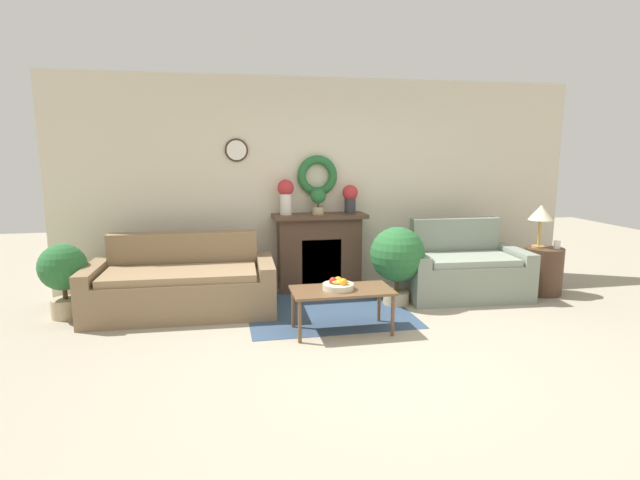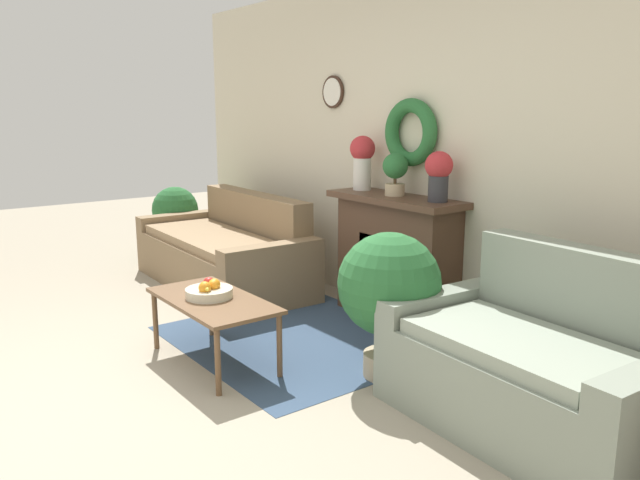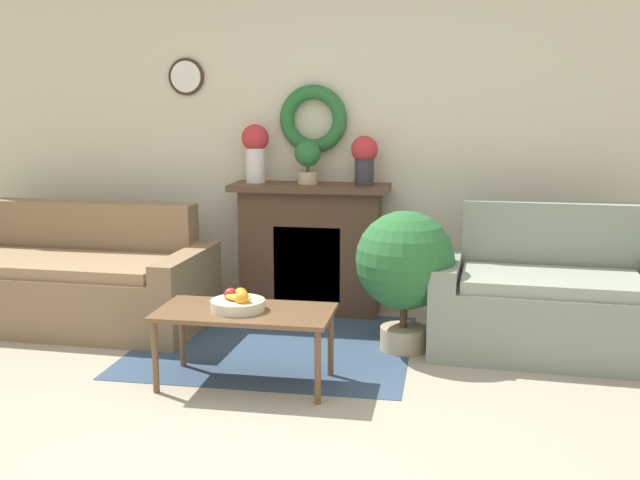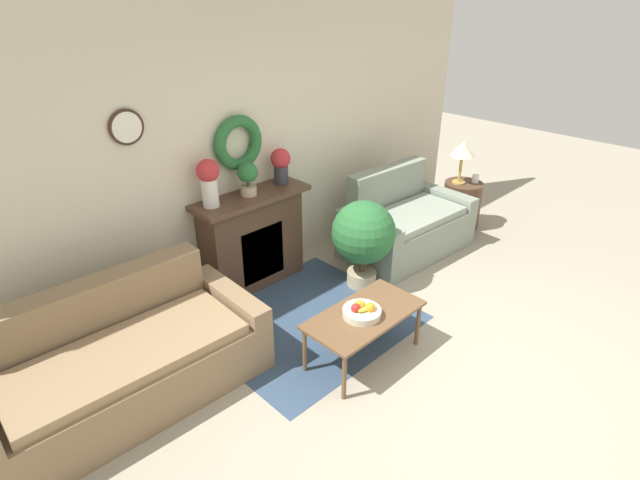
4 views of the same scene
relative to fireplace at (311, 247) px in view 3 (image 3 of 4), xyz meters
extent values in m
plane|color=#9E937F|center=(0.13, -2.37, -0.50)|extent=(16.00, 16.00, 0.00)
cube|color=#334760|center=(-0.08, -0.86, -0.50)|extent=(1.80, 1.61, 0.01)
cube|color=beige|center=(0.13, 0.21, 0.85)|extent=(6.80, 0.06, 2.70)
cylinder|color=#382319|center=(-1.01, 0.16, 1.29)|extent=(0.28, 0.02, 0.28)
cylinder|color=white|center=(-1.01, 0.15, 1.29)|extent=(0.24, 0.01, 0.24)
torus|color=#286633|center=(0.00, 0.12, 0.97)|extent=(0.52, 0.11, 0.52)
cube|color=#4C3323|center=(0.00, 0.01, -0.03)|extent=(1.05, 0.34, 0.94)
cube|color=black|center=(0.00, -0.15, -0.10)|extent=(0.51, 0.02, 0.57)
cube|color=orange|center=(0.00, -0.16, -0.17)|extent=(0.40, 0.01, 0.31)
cube|color=#4C3323|center=(0.00, -0.03, 0.47)|extent=(1.19, 0.41, 0.05)
cube|color=#846B4C|center=(-1.69, -0.74, -0.29)|extent=(1.71, 0.79, 0.43)
cube|color=#846B4C|center=(-1.67, -0.27, -0.08)|extent=(1.69, 0.26, 0.85)
cube|color=#846B4C|center=(-0.75, -0.67, -0.22)|extent=(0.20, 0.94, 0.57)
cube|color=#917554|center=(-1.69, -0.74, -0.04)|extent=(1.64, 0.73, 0.08)
cube|color=gray|center=(1.68, -0.76, -0.28)|extent=(1.18, 0.74, 0.45)
cube|color=gray|center=(1.71, -0.33, -0.03)|extent=(1.15, 0.25, 0.94)
cube|color=gray|center=(1.03, -0.63, -0.21)|extent=(0.22, 0.87, 0.59)
cube|color=gray|center=(1.68, -0.76, -0.01)|extent=(1.13, 0.68, 0.08)
cube|color=brown|center=(-0.08, -1.56, -0.08)|extent=(1.00, 0.51, 0.03)
cylinder|color=brown|center=(-0.54, -1.78, -0.30)|extent=(0.04, 0.04, 0.41)
cylinder|color=brown|center=(0.38, -1.78, -0.30)|extent=(0.04, 0.04, 0.41)
cylinder|color=brown|center=(-0.54, -1.35, -0.30)|extent=(0.04, 0.04, 0.41)
cylinder|color=brown|center=(0.38, -1.35, -0.30)|extent=(0.04, 0.04, 0.41)
cylinder|color=beige|center=(-0.12, -1.57, -0.03)|extent=(0.31, 0.31, 0.06)
sphere|color=#B2231E|center=(-0.17, -1.54, 0.02)|extent=(0.08, 0.08, 0.08)
sphere|color=orange|center=(-0.11, -1.54, 0.02)|extent=(0.07, 0.07, 0.07)
sphere|color=orange|center=(-0.12, -1.53, 0.02)|extent=(0.08, 0.08, 0.08)
sphere|color=orange|center=(-0.08, -1.62, 0.02)|extent=(0.08, 0.08, 0.08)
ellipsoid|color=yellow|center=(-0.11, -1.61, 0.02)|extent=(0.17, 0.08, 0.04)
cylinder|color=silver|center=(-0.43, 0.01, 0.62)|extent=(0.15, 0.15, 0.26)
sphere|color=#B72D33|center=(-0.43, 0.01, 0.83)|extent=(0.21, 0.21, 0.21)
cylinder|color=#2D2D33|center=(0.41, 0.01, 0.58)|extent=(0.14, 0.14, 0.19)
sphere|color=#B72D33|center=(0.41, 0.01, 0.75)|extent=(0.20, 0.20, 0.20)
cylinder|color=tan|center=(-0.02, -0.01, 0.54)|extent=(0.15, 0.15, 0.09)
cylinder|color=#4C3823|center=(-0.02, -0.01, 0.61)|extent=(0.02, 0.02, 0.05)
sphere|color=#286633|center=(-0.02, -0.01, 0.72)|extent=(0.20, 0.20, 0.20)
cylinder|color=tan|center=(0.77, -0.80, -0.43)|extent=(0.30, 0.30, 0.15)
cylinder|color=#4C3823|center=(0.77, -0.80, -0.26)|extent=(0.05, 0.05, 0.18)
sphere|color=#286633|center=(0.77, -0.80, 0.10)|extent=(0.64, 0.64, 0.64)
camera|label=1|loc=(-1.24, -6.19, 1.29)|focal=28.00mm
camera|label=2|loc=(3.44, -3.35, 1.15)|focal=35.00mm
camera|label=3|loc=(1.05, -5.52, 1.10)|focal=42.00mm
camera|label=4|loc=(-2.63, -3.66, 2.28)|focal=28.00mm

